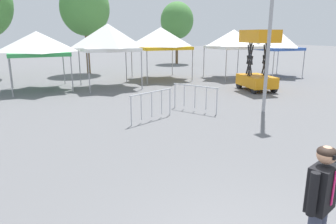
# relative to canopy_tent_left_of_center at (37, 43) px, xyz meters

# --- Properties ---
(canopy_tent_left_of_center) EXTENTS (3.27, 3.27, 3.25)m
(canopy_tent_left_of_center) POSITION_rel_canopy_tent_left_of_center_xyz_m (0.00, 0.00, 0.00)
(canopy_tent_left_of_center) COLOR #9E9EA3
(canopy_tent_left_of_center) RESTS_ON ground
(canopy_tent_right_of_center) EXTENTS (3.18, 3.18, 3.67)m
(canopy_tent_right_of_center) POSITION_rel_canopy_tent_left_of_center_xyz_m (3.79, -0.67, 0.31)
(canopy_tent_right_of_center) COLOR #9E9EA3
(canopy_tent_right_of_center) RESTS_ON ground
(canopy_tent_behind_center) EXTENTS (3.43, 3.43, 3.55)m
(canopy_tent_behind_center) POSITION_rel_canopy_tent_left_of_center_xyz_m (7.86, 1.26, 0.22)
(canopy_tent_behind_center) COLOR #9E9EA3
(canopy_tent_behind_center) RESTS_ON ground
(canopy_tent_far_right) EXTENTS (3.24, 3.24, 3.40)m
(canopy_tent_far_right) POSITION_rel_canopy_tent_left_of_center_xyz_m (12.78, -0.29, 0.16)
(canopy_tent_far_right) COLOR #9E9EA3
(canopy_tent_far_right) RESTS_ON ground
(canopy_tent_behind_right) EXTENTS (2.98, 2.98, 3.39)m
(canopy_tent_behind_right) POSITION_rel_canopy_tent_left_of_center_xyz_m (16.40, -0.67, 0.07)
(canopy_tent_behind_right) COLOR #9E9EA3
(canopy_tent_behind_right) RESTS_ON ground
(scissor_lift) EXTENTS (1.77, 2.51, 3.31)m
(scissor_lift) POSITION_rel_canopy_tent_left_of_center_xyz_m (11.09, -5.00, -1.54)
(scissor_lift) COLOR black
(scissor_lift) RESTS_ON ground
(person_foreground) EXTENTS (0.62, 0.36, 1.78)m
(person_foreground) POSITION_rel_canopy_tent_left_of_center_xyz_m (2.94, -16.14, -1.56)
(person_foreground) COLOR #33384C
(person_foreground) RESTS_ON ground
(tree_behind_tents_center) EXTENTS (3.43, 3.43, 6.35)m
(tree_behind_tents_center) POSITION_rel_canopy_tent_left_of_center_xyz_m (13.82, 11.36, 1.86)
(tree_behind_tents_center) COLOR brown
(tree_behind_tents_center) RESTS_ON ground
(tree_behind_tents_right) EXTENTS (3.75, 3.75, 7.07)m
(tree_behind_tents_right) POSITION_rel_canopy_tent_left_of_center_xyz_m (3.70, 6.43, 2.40)
(tree_behind_tents_right) COLOR brown
(tree_behind_tents_right) RESTS_ON ground
(crowd_barrier_mid_lot) EXTENTS (1.11, 1.83, 1.08)m
(crowd_barrier_mid_lot) POSITION_rel_canopy_tent_left_of_center_xyz_m (5.67, -7.79, -1.84)
(crowd_barrier_mid_lot) COLOR #B7BABF
(crowd_barrier_mid_lot) RESTS_ON ground
(crowd_barrier_by_lift) EXTENTS (1.94, 0.90, 1.08)m
(crowd_barrier_by_lift) POSITION_rel_canopy_tent_left_of_center_xyz_m (3.56, -8.36, -1.84)
(crowd_barrier_by_lift) COLOR #B7BABF
(crowd_barrier_by_lift) RESTS_ON ground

